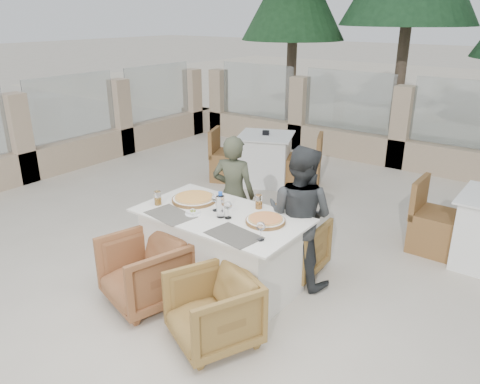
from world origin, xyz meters
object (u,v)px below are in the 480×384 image
Objects in this scene: pizza_right at (265,220)px; wine_glass_near at (228,209)px; beer_glass_right at (259,202)px; diner_right at (300,216)px; water_bottle at (220,205)px; armchair_near_right at (213,310)px; armchair_near_left at (145,271)px; wine_glass_centre at (216,202)px; armchair_far_left at (243,225)px; armchair_far_right at (291,245)px; pizza_left at (194,198)px; diner_left at (234,194)px; wine_glass_corner at (261,230)px; beer_glass_left at (158,198)px; bg_table_a at (265,159)px; dining_table at (221,251)px; olive_dish at (193,212)px.

pizza_right is 0.36m from wine_glass_near.
beer_glass_right is 0.42m from diner_right.
water_bottle reaches higher than armchair_near_right.
armchair_near_left is (-0.60, -0.95, -0.52)m from beer_glass_right.
wine_glass_centre is (-0.53, -0.05, 0.07)m from pizza_right.
armchair_far_right is at bearing 171.89° from armchair_far_left.
pizza_left is at bearing 163.12° from armchair_near_right.
pizza_right is 0.51× the size of armchair_near_left.
armchair_far_left is (-0.53, 0.47, -0.57)m from beer_glass_right.
wine_glass_near is at bearing 106.54° from diner_left.
pizza_right is at bearing 74.28° from diner_right.
armchair_far_right is at bearing 51.59° from wine_glass_centre.
armchair_far_right is at bearing 102.91° from wine_glass_corner.
armchair_far_right is at bearing 63.03° from water_bottle.
diner_right reaches higher than beer_glass_right.
pizza_left is 3.24× the size of beer_glass_left.
wine_glass_near is at bearing 11.39° from beer_glass_left.
diner_right reaches higher than pizza_right.
armchair_near_right reaches higher than armchair_far_left.
armchair_far_left is at bearing -19.67° from diner_right.
armchair_near_right is 3.92m from bg_table_a.
pizza_right is (0.86, -0.01, -0.01)m from pizza_left.
armchair_far_right is at bearing 159.55° from diner_left.
armchair_near_right is at bearing 90.70° from armchair_far_right.
armchair_near_right is 1.67m from diner_left.
wine_glass_corner is at bearing -20.06° from dining_table.
wine_glass_centre is 0.26× the size of armchair_near_left.
pizza_right is 0.93m from armchair_near_right.
water_bottle is (0.04, -0.05, 0.51)m from dining_table.
wine_glass_near reaches higher than armchair_far_left.
wine_glass_corner is 1.20m from armchair_near_left.
beer_glass_right is at bearing 31.17° from beer_glass_left.
olive_dish reaches higher than dining_table.
wine_glass_corner is at bearing -16.76° from water_bottle.
armchair_near_left is at bearing -122.24° from beer_glass_right.
dining_table is 0.87m from armchair_far_left.
armchair_near_left is 0.43× the size of bg_table_a.
wine_glass_corner is at bearing -17.25° from pizza_left.
armchair_far_right is (0.72, -0.14, 0.02)m from armchair_far_left.
diner_right reaches higher than beer_glass_left.
wine_glass_near is at bearing 49.90° from diner_right.
wine_glass_corner is 0.75m from armchair_near_right.
diner_left is (-0.82, 0.60, -0.13)m from pizza_right.
wine_glass_corner is at bearing -20.98° from wine_glass_near.
armchair_near_right is (0.89, -0.79, -0.50)m from pizza_left.
beer_glass_right is at bearing 28.40° from diner_right.
bg_table_a is at bearing 142.41° from armchair_near_right.
dining_table reaches higher than armchair_near_right.
beer_glass_right is at bearing 141.31° from armchair_far_left.
pizza_left is at bearing 107.82° from armchair_near_left.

